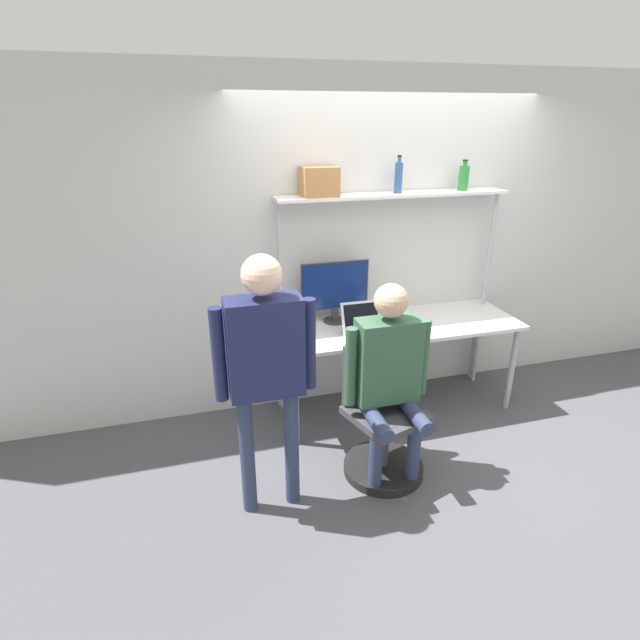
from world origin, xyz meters
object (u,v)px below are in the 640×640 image
at_px(bottle_blue, 398,177).
at_px(bottle_green, 464,177).
at_px(laptop, 363,326).
at_px(monitor, 335,289).
at_px(person_seated, 389,368).
at_px(person_standing, 265,356).
at_px(cell_phone, 391,332).
at_px(storage_box, 319,181).
at_px(office_chair, 381,433).

height_order(bottle_blue, bottle_green, bottle_blue).
bearing_deg(bottle_blue, laptop, -137.78).
bearing_deg(monitor, laptop, -68.44).
bearing_deg(person_seated, laptop, 85.05).
bearing_deg(person_standing, monitor, 54.81).
relative_size(person_standing, bottle_blue, 5.96).
bearing_deg(monitor, person_standing, -125.19).
bearing_deg(cell_phone, laptop, 172.85).
height_order(monitor, bottle_blue, bottle_blue).
bearing_deg(storage_box, person_standing, -119.78).
bearing_deg(laptop, storage_box, 125.70).
distance_m(laptop, bottle_green, 1.45).
xyz_separation_m(office_chair, bottle_green, (1.01, 0.95, 1.59)).
distance_m(monitor, storage_box, 0.84).
relative_size(cell_phone, bottle_green, 0.64).
height_order(person_seated, bottle_blue, bottle_blue).
bearing_deg(office_chair, monitor, 93.47).
bearing_deg(person_standing, laptop, 40.48).
bearing_deg(bottle_blue, person_seated, -113.70).
distance_m(laptop, storage_box, 1.13).
relative_size(person_seated, bottle_blue, 4.96).
xyz_separation_m(cell_phone, bottle_green, (0.72, 0.37, 1.10)).
bearing_deg(office_chair, laptop, 83.51).
height_order(office_chair, storage_box, storage_box).
distance_m(person_standing, storage_box, 1.50).
height_order(office_chair, bottle_green, bottle_green).
relative_size(bottle_green, storage_box, 0.88).
relative_size(cell_phone, person_standing, 0.09).
xyz_separation_m(cell_phone, person_standing, (-1.10, -0.72, 0.28)).
height_order(person_standing, bottle_green, bottle_green).
distance_m(office_chair, person_seated, 0.53).
xyz_separation_m(laptop, storage_box, (-0.25, 0.35, 1.04)).
height_order(bottle_blue, storage_box, bottle_blue).
relative_size(cell_phone, storage_box, 0.57).
relative_size(office_chair, bottle_green, 4.04).
relative_size(laptop, cell_phone, 2.07).
bearing_deg(bottle_green, cell_phone, -152.43).
bearing_deg(office_chair, storage_box, 100.69).
height_order(bottle_green, storage_box, bottle_green).
bearing_deg(bottle_blue, storage_box, 180.00).
distance_m(monitor, cell_phone, 0.56).
xyz_separation_m(person_standing, storage_box, (0.62, 1.09, 0.82)).
distance_m(laptop, cell_phone, 0.24).
height_order(cell_phone, storage_box, storage_box).
distance_m(laptop, bottle_blue, 1.18).
bearing_deg(storage_box, laptop, -54.30).
bearing_deg(person_seated, person_standing, -173.48).
distance_m(cell_phone, bottle_green, 1.37).
height_order(person_seated, storage_box, storage_box).
bearing_deg(office_chair, person_seated, -74.66).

